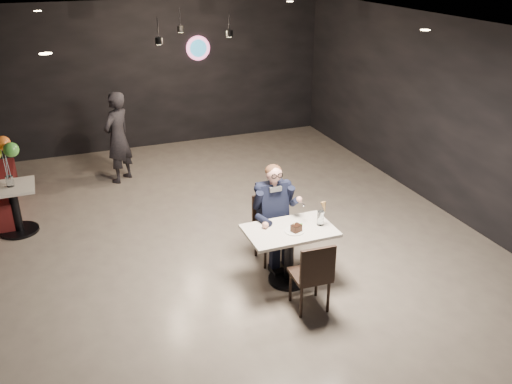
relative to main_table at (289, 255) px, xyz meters
name	(u,v)px	position (x,y,z in m)	size (l,w,h in m)	color
floor	(234,238)	(-0.30, 1.31, -0.38)	(9.00, 9.00, 0.00)	gray
wall_sign	(198,48)	(0.50, 5.78, 1.62)	(0.50, 0.06, 0.50)	pink
pendant_lights	(189,20)	(-0.30, 3.31, 2.51)	(1.40, 1.20, 0.36)	black
main_table	(289,255)	(0.00, 0.00, 0.00)	(1.10, 0.70, 0.75)	white
chair_far	(272,230)	(0.00, 0.55, 0.09)	(0.42, 0.46, 0.92)	black
chair_near	(310,273)	(0.00, -0.58, 0.09)	(0.42, 0.46, 0.92)	black
seated_man	(273,213)	(0.00, 0.55, 0.34)	(0.60, 0.80, 1.44)	black
dessert_plate	(294,231)	(0.03, -0.07, 0.38)	(0.24, 0.24, 0.01)	white
cake_slice	(296,228)	(0.04, -0.10, 0.43)	(0.11, 0.09, 0.08)	black
mint_leaf	(301,224)	(0.10, -0.09, 0.47)	(0.07, 0.04, 0.01)	#308C2E
sundae_glass	(320,218)	(0.40, -0.03, 0.47)	(0.09, 0.09, 0.19)	silver
wafer_cone	(324,207)	(0.44, -0.05, 0.62)	(0.07, 0.07, 0.13)	tan
side_table	(15,208)	(-3.25, 2.66, 0.03)	(0.64, 0.64, 0.80)	white
balloon_vase	(10,181)	(-3.25, 2.66, 0.46)	(0.11, 0.11, 0.16)	silver
balloon_bunch	(5,156)	(-3.25, 2.66, 0.85)	(0.39, 0.39, 0.64)	yellow
passerby	(118,137)	(-1.50, 4.11, 0.45)	(0.60, 0.39, 1.65)	black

